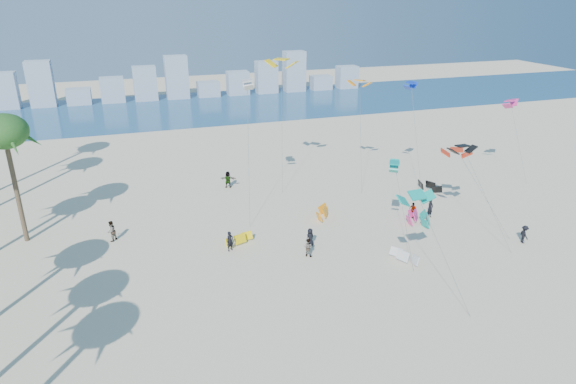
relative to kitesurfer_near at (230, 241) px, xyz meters
name	(u,v)px	position (x,y,z in m)	size (l,w,h in m)	color
ground	(326,369)	(2.19, -15.67, -0.86)	(220.00, 220.00, 0.00)	beige
ocean	(177,109)	(2.19, 56.33, -0.86)	(220.00, 220.00, 0.00)	navy
kitesurfer_near	(230,241)	(0.00, 0.00, 0.00)	(0.63, 0.41, 1.73)	black
kitesurfer_mid	(308,247)	(5.85, -2.91, -0.09)	(0.75, 0.59, 1.55)	gray
kitesurfers_far	(298,209)	(7.51, 4.37, 0.02)	(34.65, 22.02, 1.87)	black
grounded_kites	(379,218)	(14.39, 0.95, -0.41)	(25.27, 16.02, 0.95)	yellow
flying_kites	(381,105)	(15.86, 4.77, 9.38)	(32.43, 29.13, 14.32)	#0C9B8C
distant_skyline	(164,83)	(1.01, 66.33, 2.22)	(85.00, 3.00, 8.40)	#9EADBF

